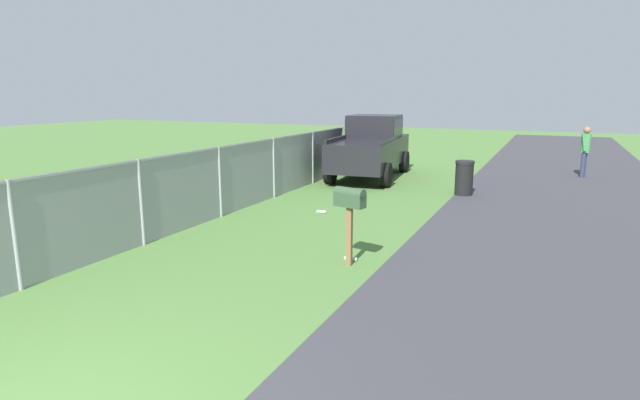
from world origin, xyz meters
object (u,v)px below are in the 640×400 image
at_px(pickup_truck, 371,145).
at_px(pedestrian, 585,148).
at_px(mailbox, 350,203).
at_px(trash_bin, 464,178).

xyz_separation_m(pickup_truck, pedestrian, (2.98, -6.63, -0.10)).
bearing_deg(pedestrian, mailbox, -90.05).
height_order(mailbox, pickup_truck, pickup_truck).
relative_size(pickup_truck, pedestrian, 2.96).
distance_m(mailbox, pedestrian, 12.54).
bearing_deg(mailbox, pedestrian, -5.05).
bearing_deg(trash_bin, mailbox, 174.00).
bearing_deg(mailbox, trash_bin, 7.25).
xyz_separation_m(pickup_truck, trash_bin, (-1.93, -3.43, -0.61)).
xyz_separation_m(mailbox, trash_bin, (7.00, -0.74, -0.57)).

